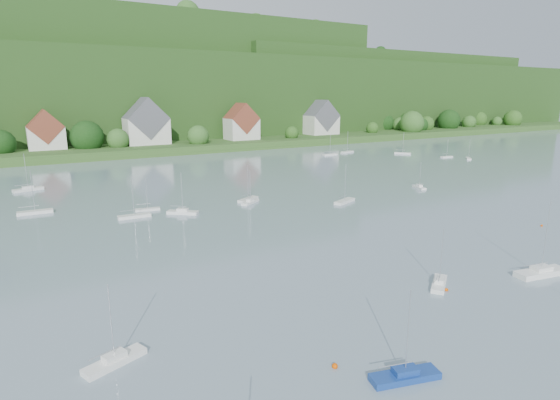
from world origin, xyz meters
name	(u,v)px	position (x,y,z in m)	size (l,w,h in m)	color
far_shore_strip	(128,146)	(0.00, 200.00, 1.50)	(600.00, 60.00, 3.00)	#2F5620
forested_ridge	(96,93)	(0.39, 268.57, 22.89)	(620.00, 181.22, 69.89)	#163B12
village_building_1	(46,133)	(-30.00, 189.00, 8.75)	(12.00, 9.36, 14.00)	silver
village_building_2	(146,125)	(5.00, 188.00, 10.27)	(16.00, 11.44, 18.00)	silver
village_building_3	(241,124)	(45.00, 186.00, 9.43)	(13.00, 10.40, 15.50)	silver
village_building_4	(321,121)	(90.00, 190.00, 9.59)	(15.00, 10.40, 16.50)	silver
near_sailboat_1	(405,375)	(-16.10, 31.21, 0.42)	(5.88, 3.01, 7.64)	navy
near_sailboat_3	(439,283)	(0.66, 42.07, 0.40)	(5.03, 4.20, 6.97)	white
near_sailboat_4	(541,272)	(14.09, 37.79, 0.48)	(7.32, 3.25, 9.55)	white
near_sailboat_6	(115,360)	(-35.33, 45.03, 0.41)	(5.49, 3.22, 7.16)	white
mooring_buoy_2	(542,226)	(35.58, 49.99, 0.00)	(0.39, 0.39, 0.39)	#DE4B00
mooring_buoy_3	(446,291)	(0.29, 40.70, 0.00)	(0.42, 0.42, 0.42)	#DE4B00
mooring_buoy_5	(335,368)	(-19.86, 35.29, 0.00)	(0.50, 0.50, 0.50)	#DE4B00
far_sailboat_cluster	(208,183)	(0.22, 113.47, 0.37)	(188.92, 69.33, 8.71)	white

